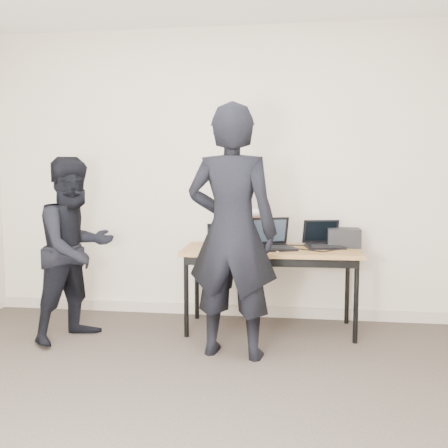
% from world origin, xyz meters
% --- Properties ---
extents(room, '(4.60, 4.60, 2.80)m').
position_xyz_m(room, '(0.00, 0.00, 1.35)').
color(room, '#3E352F').
rests_on(room, ground).
extents(desk, '(1.52, 0.69, 0.72)m').
position_xyz_m(desk, '(0.47, 1.84, 0.66)').
color(desk, olive).
rests_on(desk, ground).
extents(laptop_beige, '(0.29, 0.28, 0.22)m').
position_xyz_m(laptop_beige, '(0.03, 1.81, 0.76)').
color(laptop_beige, '#C0B899').
rests_on(laptop_beige, desk).
extents(laptop_center, '(0.43, 0.42, 0.26)m').
position_xyz_m(laptop_center, '(0.49, 1.83, 0.78)').
color(laptop_center, black).
rests_on(laptop_center, desk).
extents(laptop_right, '(0.37, 0.36, 0.23)m').
position_xyz_m(laptop_right, '(0.92, 1.98, 0.77)').
color(laptop_right, black).
rests_on(laptop_right, desk).
extents(leather_satchel, '(0.38, 0.22, 0.25)m').
position_xyz_m(leather_satchel, '(0.29, 2.06, 0.85)').
color(leather_satchel, brown).
rests_on(leather_satchel, desk).
extents(tissue, '(0.13, 0.10, 0.08)m').
position_xyz_m(tissue, '(0.32, 2.07, 1.00)').
color(tissue, white).
rests_on(tissue, leather_satchel).
extents(equipment_box, '(0.28, 0.24, 0.16)m').
position_xyz_m(equipment_box, '(1.10, 2.03, 0.80)').
color(equipment_box, black).
rests_on(equipment_box, desk).
extents(power_brick, '(0.08, 0.05, 0.03)m').
position_xyz_m(power_brick, '(0.25, 1.67, 0.73)').
color(power_brick, black).
rests_on(power_brick, desk).
extents(cables, '(1.15, 0.41, 0.01)m').
position_xyz_m(cables, '(0.52, 1.83, 0.72)').
color(cables, black).
rests_on(cables, desk).
extents(person_typist, '(0.73, 0.53, 1.86)m').
position_xyz_m(person_typist, '(0.21, 1.21, 0.93)').
color(person_typist, black).
rests_on(person_typist, ground).
extents(person_observer, '(0.85, 0.91, 1.50)m').
position_xyz_m(person_observer, '(-1.10, 1.41, 0.75)').
color(person_observer, black).
rests_on(person_observer, ground).
extents(baseboard, '(4.50, 0.03, 0.10)m').
position_xyz_m(baseboard, '(0.00, 2.23, 0.05)').
color(baseboard, '#AFA291').
rests_on(baseboard, ground).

